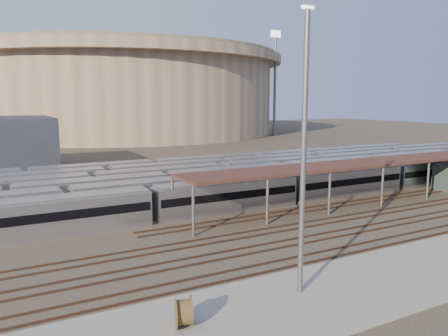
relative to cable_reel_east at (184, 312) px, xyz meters
name	(u,v)px	position (x,y,z in m)	size (l,w,h in m)	color
ground	(269,228)	(15.74, 14.45, -1.05)	(420.00, 420.00, 0.00)	#383026
apron	(333,293)	(10.74, -0.55, -0.95)	(50.00, 9.00, 0.20)	gray
subway_trains	(212,180)	(18.43, 32.95, 0.75)	(125.68, 23.90, 3.60)	#ADADB1
inspection_shed	(390,162)	(37.74, 18.45, 3.93)	(60.30, 6.00, 5.30)	slate
empty_tracks	(300,241)	(15.74, 9.45, -0.96)	(170.00, 9.62, 0.18)	#4C3323
stadium	(126,92)	(40.74, 154.45, 15.42)	(124.00, 124.00, 32.50)	gray
floodlight_2	(275,80)	(85.74, 114.45, 19.59)	(4.00, 1.00, 38.40)	slate
floodlight_3	(27,82)	(5.74, 174.45, 19.59)	(4.00, 1.00, 38.40)	slate
cable_reel_east	(184,312)	(0.00, 0.00, 0.00)	(1.71, 1.71, 0.95)	brown
yard_light_pole	(304,154)	(8.77, 0.53, 8.54)	(0.81, 0.36, 18.62)	slate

